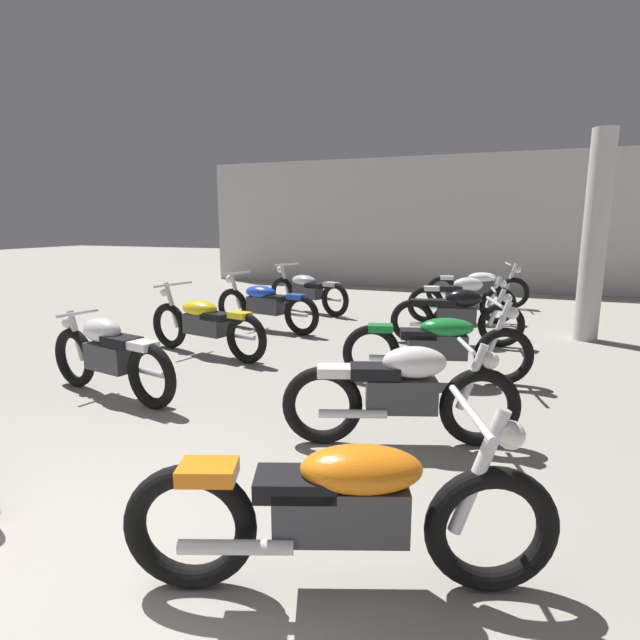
% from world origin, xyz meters
% --- Properties ---
extents(back_wall, '(13.19, 0.24, 3.60)m').
position_xyz_m(back_wall, '(0.00, 13.25, 1.80)').
color(back_wall, '#BCBAB7').
rests_on(back_wall, ground).
extents(support_pillar, '(0.36, 0.36, 3.20)m').
position_xyz_m(support_pillar, '(3.49, 7.65, 1.60)').
color(support_pillar, '#BCBAB7').
rests_on(support_pillar, ground).
extents(motorcycle_left_row_1, '(1.95, 0.60, 0.88)m').
position_xyz_m(motorcycle_left_row_1, '(-1.56, 2.86, 0.46)').
color(motorcycle_left_row_1, black).
rests_on(motorcycle_left_row_1, ground).
extents(motorcycle_left_row_2, '(2.14, 0.76, 0.97)m').
position_xyz_m(motorcycle_left_row_2, '(-1.59, 4.69, 0.45)').
color(motorcycle_left_row_2, black).
rests_on(motorcycle_left_row_2, ground).
extents(motorcycle_left_row_3, '(2.15, 0.73, 0.97)m').
position_xyz_m(motorcycle_left_row_3, '(-1.57, 6.48, 0.45)').
color(motorcycle_left_row_3, black).
rests_on(motorcycle_left_row_3, ground).
extents(motorcycle_left_row_4, '(2.06, 1.00, 0.97)m').
position_xyz_m(motorcycle_left_row_4, '(-1.57, 8.37, 0.45)').
color(motorcycle_left_row_4, black).
rests_on(motorcycle_left_row_4, ground).
extents(motorcycle_right_row_0, '(2.07, 0.96, 0.97)m').
position_xyz_m(motorcycle_right_row_0, '(1.66, 0.99, 0.45)').
color(motorcycle_right_row_0, black).
rests_on(motorcycle_right_row_0, ground).
extents(motorcycle_right_row_1, '(1.90, 0.77, 0.88)m').
position_xyz_m(motorcycle_right_row_1, '(1.58, 2.78, 0.46)').
color(motorcycle_right_row_1, black).
rests_on(motorcycle_right_row_1, ground).
extents(motorcycle_right_row_2, '(2.12, 0.86, 0.97)m').
position_xyz_m(motorcycle_right_row_2, '(1.62, 4.58, 0.45)').
color(motorcycle_right_row_2, black).
rests_on(motorcycle_right_row_2, ground).
extents(motorcycle_right_row_3, '(1.97, 0.56, 0.88)m').
position_xyz_m(motorcycle_right_row_3, '(1.62, 6.57, 0.46)').
color(motorcycle_right_row_3, black).
rests_on(motorcycle_right_row_3, ground).
extents(motorcycle_right_row_4, '(1.93, 0.71, 0.88)m').
position_xyz_m(motorcycle_right_row_4, '(1.53, 8.33, 0.46)').
color(motorcycle_right_row_4, black).
rests_on(motorcycle_right_row_4, ground).
extents(motorcycle_right_row_5, '(2.16, 0.74, 0.97)m').
position_xyz_m(motorcycle_right_row_5, '(1.66, 10.26, 0.45)').
color(motorcycle_right_row_5, black).
rests_on(motorcycle_right_row_5, ground).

